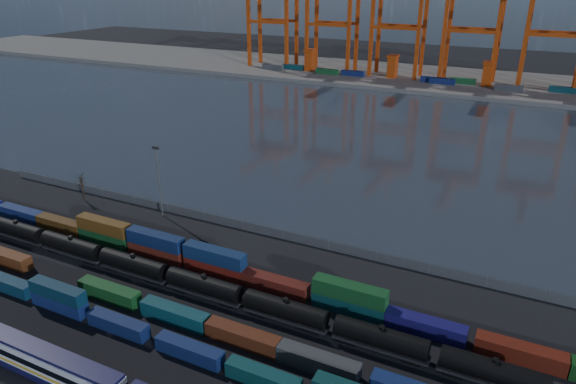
% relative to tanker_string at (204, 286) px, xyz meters
% --- Properties ---
extents(ground, '(700.00, 700.00, 0.00)m').
position_rel_tanker_string_xyz_m(ground, '(3.08, -3.74, -2.23)').
color(ground, black).
rests_on(ground, ground).
extents(harbor_water, '(700.00, 700.00, 0.00)m').
position_rel_tanker_string_xyz_m(harbor_water, '(3.08, 101.26, -2.22)').
color(harbor_water, '#2A323C').
rests_on(harbor_water, ground).
extents(far_quay, '(700.00, 70.00, 2.00)m').
position_rel_tanker_string_xyz_m(far_quay, '(3.08, 206.26, -1.23)').
color(far_quay, '#514F4C').
rests_on(far_quay, ground).
extents(container_row_south, '(138.55, 2.21, 4.71)m').
position_rel_tanker_string_xyz_m(container_row_south, '(3.24, -13.41, -0.31)').
color(container_row_south, '#373A3C').
rests_on(container_row_south, ground).
extents(container_row_mid, '(142.24, 2.45, 2.61)m').
position_rel_tanker_string_xyz_m(container_row_mid, '(1.15, -7.64, -0.92)').
color(container_row_mid, '#393C3D').
rests_on(container_row_mid, ground).
extents(container_row_north, '(142.27, 2.51, 5.35)m').
position_rel_tanker_string_xyz_m(container_row_north, '(-3.53, 6.80, -0.18)').
color(container_row_north, navy).
rests_on(container_row_north, ground).
extents(tanker_string, '(107.44, 3.10, 4.44)m').
position_rel_tanker_string_xyz_m(tanker_string, '(0.00, 0.00, 0.00)').
color(tanker_string, black).
rests_on(tanker_string, ground).
extents(waterfront_fence, '(160.12, 0.12, 2.20)m').
position_rel_tanker_string_xyz_m(waterfront_fence, '(3.08, 24.26, -1.22)').
color(waterfront_fence, '#595B5E').
rests_on(waterfront_fence, ground).
extents(bare_tree, '(1.87, 1.83, 7.28)m').
position_rel_tanker_string_xyz_m(bare_tree, '(-49.09, 20.31, 1.35)').
color(bare_tree, black).
rests_on(bare_tree, ground).
extents(yard_light_mast, '(1.60, 0.40, 16.60)m').
position_rel_tanker_string_xyz_m(yard_light_mast, '(-26.92, 22.26, 7.07)').
color(yard_light_mast, slate).
rests_on(yard_light_mast, ground).
extents(quay_containers, '(172.58, 10.99, 2.60)m').
position_rel_tanker_string_xyz_m(quay_containers, '(-7.91, 191.72, 1.07)').
color(quay_containers, navy).
rests_on(quay_containers, far_quay).
extents(straddle_carriers, '(140.00, 7.00, 11.10)m').
position_rel_tanker_string_xyz_m(straddle_carriers, '(0.58, 196.26, 5.59)').
color(straddle_carriers, '#C33F0D').
rests_on(straddle_carriers, far_quay).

